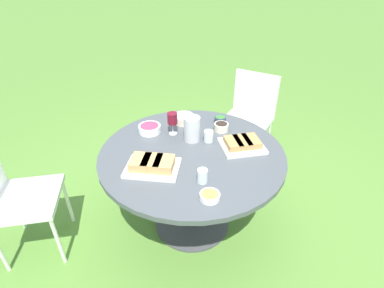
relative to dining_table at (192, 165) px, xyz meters
name	(u,v)px	position (x,y,z in m)	size (l,w,h in m)	color
ground_plane	(192,223)	(0.00, 0.00, -0.59)	(40.00, 40.00, 0.00)	#5B8C38
dining_table	(192,165)	(0.00, 0.00, 0.00)	(1.27, 1.27, 0.70)	#4C4C51
chair_near_left	(250,112)	(0.39, -1.05, -0.06)	(0.56, 0.55, 0.89)	white
chair_near_right	(10,192)	(0.58, 1.07, -0.06)	(0.59, 0.58, 0.89)	white
water_pitcher	(192,129)	(0.12, -0.10, 0.21)	(0.13, 0.12, 0.18)	silver
wine_glass	(172,119)	(0.28, -0.04, 0.24)	(0.08, 0.08, 0.17)	silver
platter_bread_main	(242,144)	(-0.18, -0.31, 0.14)	(0.36, 0.37, 0.06)	white
platter_charcuterie	(152,165)	(0.00, 0.32, 0.15)	(0.40, 0.40, 0.08)	white
bowl_fries	(210,196)	(-0.43, 0.22, 0.13)	(0.11, 0.11, 0.04)	white
bowl_salad	(220,120)	(0.17, -0.43, 0.15)	(0.09, 0.09, 0.06)	#334256
bowl_olives	(221,127)	(0.08, -0.35, 0.15)	(0.11, 0.11, 0.06)	beige
bowl_dip_red	(150,128)	(0.41, 0.08, 0.14)	(0.17, 0.17, 0.06)	white
bowl_dip_cream	(184,118)	(0.37, -0.21, 0.15)	(0.16, 0.16, 0.06)	beige
cup_water_near	(209,136)	(0.03, -0.18, 0.16)	(0.07, 0.07, 0.08)	silver
cup_water_far	(202,176)	(-0.29, 0.15, 0.16)	(0.06, 0.06, 0.09)	silver
handbag	(158,137)	(1.12, -0.42, -0.46)	(0.30, 0.14, 0.37)	brown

